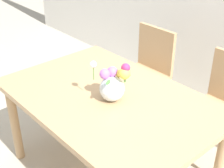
# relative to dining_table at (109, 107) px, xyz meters

# --- Properties ---
(dining_table) EXTENTS (1.50, 1.00, 0.74)m
(dining_table) POSITION_rel_dining_table_xyz_m (0.00, 0.00, 0.00)
(dining_table) COLOR tan
(dining_table) RESTS_ON ground_plane
(chair_left) EXTENTS (0.42, 0.42, 0.90)m
(chair_left) POSITION_rel_dining_table_xyz_m (-0.41, 0.84, -0.13)
(chair_left) COLOR tan
(chair_left) RESTS_ON ground_plane
(chair_right) EXTENTS (0.42, 0.42, 0.90)m
(chair_right) POSITION_rel_dining_table_xyz_m (0.41, 0.84, -0.13)
(chair_right) COLOR tan
(chair_right) RESTS_ON ground_plane
(flower_vase) EXTENTS (0.22, 0.22, 0.28)m
(flower_vase) POSITION_rel_dining_table_xyz_m (0.05, -0.01, 0.20)
(flower_vase) COLOR silver
(flower_vase) RESTS_ON dining_table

